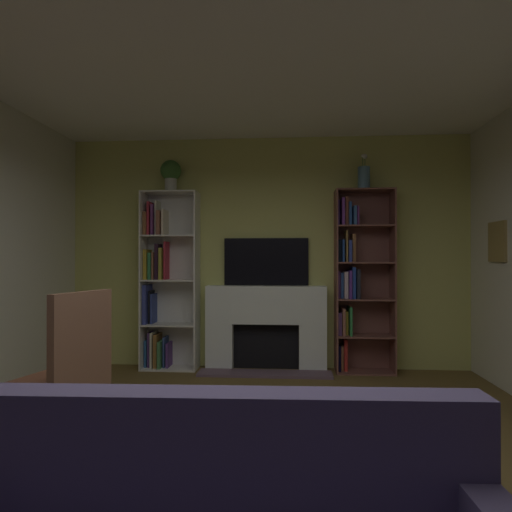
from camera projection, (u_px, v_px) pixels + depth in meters
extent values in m
plane|color=brown|center=(241.00, 495.00, 2.52)|extent=(7.19, 7.19, 0.00)
cube|color=#BDC064|center=(267.00, 252.00, 5.55)|extent=(5.13, 0.06, 2.90)
cube|color=olive|center=(497.00, 242.00, 4.63)|extent=(0.03, 0.36, 0.43)
cube|color=#8A865C|center=(496.00, 242.00, 4.63)|extent=(0.01, 0.30, 0.37)
cube|color=white|center=(220.00, 346.00, 5.44)|extent=(0.33, 0.23, 0.57)
cube|color=white|center=(313.00, 347.00, 5.36)|extent=(0.33, 0.23, 0.57)
cube|color=white|center=(266.00, 305.00, 5.40)|extent=(1.48, 0.23, 0.46)
cube|color=black|center=(266.00, 345.00, 5.48)|extent=(0.81, 0.08, 0.57)
cube|color=#604B59|center=(265.00, 374.00, 5.14)|extent=(1.58, 0.30, 0.03)
cube|color=black|center=(266.00, 262.00, 5.49)|extent=(1.05, 0.06, 0.59)
cube|color=silver|center=(144.00, 280.00, 5.47)|extent=(0.02, 0.34, 2.20)
cube|color=silver|center=(197.00, 280.00, 5.42)|extent=(0.02, 0.34, 2.20)
cube|color=silver|center=(174.00, 280.00, 5.60)|extent=(0.69, 0.02, 2.20)
cube|color=silver|center=(170.00, 368.00, 5.43)|extent=(0.66, 0.34, 0.02)
cube|color=#234E80|center=(148.00, 353.00, 5.51)|extent=(0.03, 0.20, 0.33)
cube|color=#4A2F69|center=(151.00, 349.00, 5.50)|extent=(0.04, 0.20, 0.43)
cube|color=beige|center=(154.00, 349.00, 5.47)|extent=(0.02, 0.26, 0.44)
cube|color=brown|center=(158.00, 350.00, 5.47)|extent=(0.04, 0.25, 0.41)
cube|color=#3C7541|center=(162.00, 354.00, 5.45)|extent=(0.04, 0.28, 0.33)
cube|color=#334A81|center=(166.00, 351.00, 5.48)|extent=(0.02, 0.21, 0.37)
cube|color=#4E3070|center=(169.00, 354.00, 5.47)|extent=(0.03, 0.22, 0.30)
cube|color=silver|center=(170.00, 324.00, 5.44)|extent=(0.66, 0.34, 0.02)
cube|color=navy|center=(147.00, 304.00, 5.47)|extent=(0.04, 0.28, 0.48)
cube|color=black|center=(151.00, 307.00, 5.50)|extent=(0.02, 0.21, 0.41)
cube|color=navy|center=(154.00, 308.00, 5.49)|extent=(0.02, 0.23, 0.37)
cube|color=silver|center=(170.00, 280.00, 5.44)|extent=(0.66, 0.34, 0.02)
cube|color=#A68826|center=(148.00, 264.00, 5.49)|extent=(0.04, 0.24, 0.37)
cube|color=#2D7141|center=(152.00, 266.00, 5.50)|extent=(0.04, 0.22, 0.33)
cube|color=brown|center=(155.00, 266.00, 5.49)|extent=(0.02, 0.23, 0.34)
cube|color=black|center=(158.00, 262.00, 5.50)|extent=(0.04, 0.21, 0.44)
cube|color=olive|center=(163.00, 264.00, 5.48)|extent=(0.04, 0.24, 0.39)
cube|color=#A82737|center=(167.00, 261.00, 5.49)|extent=(0.02, 0.20, 0.47)
cube|color=silver|center=(170.00, 236.00, 5.44)|extent=(0.66, 0.34, 0.02)
cube|color=brown|center=(147.00, 224.00, 5.49)|extent=(0.04, 0.26, 0.29)
cube|color=#A42835|center=(151.00, 219.00, 5.49)|extent=(0.03, 0.24, 0.42)
cube|color=#67316C|center=(154.00, 220.00, 5.49)|extent=(0.03, 0.24, 0.38)
cube|color=beige|center=(158.00, 218.00, 5.51)|extent=(0.03, 0.20, 0.44)
cube|color=brown|center=(161.00, 223.00, 5.46)|extent=(0.04, 0.28, 0.30)
cube|color=beige|center=(165.00, 223.00, 5.47)|extent=(0.03, 0.25, 0.32)
cube|color=silver|center=(170.00, 193.00, 5.45)|extent=(0.66, 0.34, 0.02)
cube|color=brown|center=(336.00, 281.00, 5.29)|extent=(0.02, 0.33, 2.20)
cube|color=brown|center=(393.00, 281.00, 5.24)|extent=(0.02, 0.33, 2.20)
cube|color=brown|center=(362.00, 280.00, 5.42)|extent=(0.69, 0.02, 2.20)
cube|color=brown|center=(364.00, 371.00, 5.26)|extent=(0.66, 0.33, 0.02)
cube|color=black|center=(339.00, 357.00, 5.32)|extent=(0.03, 0.23, 0.30)
cube|color=brown|center=(341.00, 357.00, 5.33)|extent=(0.03, 0.20, 0.30)
cube|color=#A7241F|center=(345.00, 354.00, 5.32)|extent=(0.04, 0.21, 0.38)
cube|color=brown|center=(364.00, 336.00, 5.26)|extent=(0.66, 0.33, 0.02)
cube|color=#67417C|center=(339.00, 323.00, 5.32)|extent=(0.04, 0.23, 0.27)
cube|color=brown|center=(343.00, 321.00, 5.30)|extent=(0.03, 0.27, 0.32)
cube|color=olive|center=(346.00, 323.00, 5.33)|extent=(0.03, 0.20, 0.28)
cube|color=#2B803E|center=(350.00, 321.00, 5.29)|extent=(0.03, 0.27, 0.34)
cube|color=brown|center=(364.00, 299.00, 5.27)|extent=(0.66, 0.33, 0.02)
cube|color=#573068|center=(338.00, 284.00, 5.34)|extent=(0.03, 0.19, 0.33)
cube|color=#2D4D93|center=(341.00, 285.00, 5.34)|extent=(0.03, 0.19, 0.31)
cube|color=beige|center=(345.00, 285.00, 5.32)|extent=(0.04, 0.22, 0.32)
cube|color=#4B2780|center=(349.00, 284.00, 5.29)|extent=(0.03, 0.27, 0.34)
cube|color=navy|center=(353.00, 283.00, 5.30)|extent=(0.04, 0.25, 0.38)
cube|color=black|center=(357.00, 284.00, 5.29)|extent=(0.04, 0.27, 0.35)
cube|color=brown|center=(364.00, 263.00, 5.27)|extent=(0.66, 0.33, 0.02)
cube|color=black|center=(339.00, 251.00, 5.34)|extent=(0.04, 0.20, 0.27)
cube|color=navy|center=(342.00, 251.00, 5.31)|extent=(0.02, 0.25, 0.27)
cube|color=olive|center=(346.00, 246.00, 5.31)|extent=(0.02, 0.26, 0.38)
cube|color=navy|center=(349.00, 251.00, 5.31)|extent=(0.04, 0.24, 0.26)
cube|color=#8F5D34|center=(353.00, 248.00, 5.34)|extent=(0.04, 0.18, 0.34)
cube|color=brown|center=(364.00, 226.00, 5.27)|extent=(0.66, 0.33, 0.02)
cube|color=#502E75|center=(338.00, 213.00, 5.35)|extent=(0.02, 0.19, 0.31)
cube|color=#602E7F|center=(342.00, 212.00, 5.30)|extent=(0.03, 0.27, 0.33)
cube|color=#985238|center=(346.00, 212.00, 5.34)|extent=(0.03, 0.19, 0.35)
cube|color=#2B5396|center=(349.00, 214.00, 5.32)|extent=(0.03, 0.22, 0.28)
cube|color=#2D5080|center=(354.00, 216.00, 5.29)|extent=(0.03, 0.28, 0.23)
cube|color=#5B2766|center=(357.00, 216.00, 5.30)|extent=(0.02, 0.26, 0.23)
cube|color=brown|center=(364.00, 191.00, 5.27)|extent=(0.66, 0.33, 0.02)
cylinder|color=beige|center=(171.00, 185.00, 5.47)|extent=(0.15, 0.15, 0.17)
sphere|color=#3A6A2D|center=(171.00, 171.00, 5.47)|extent=(0.26, 0.26, 0.26)
cylinder|color=slate|center=(364.00, 179.00, 5.29)|extent=(0.15, 0.15, 0.28)
cylinder|color=#4C7F3F|center=(363.00, 162.00, 5.30)|extent=(0.01, 0.01, 0.14)
sphere|color=silver|center=(363.00, 156.00, 5.30)|extent=(0.04, 0.04, 0.04)
cylinder|color=#4C7F3F|center=(365.00, 162.00, 5.29)|extent=(0.01, 0.01, 0.13)
sphere|color=silver|center=(365.00, 156.00, 5.29)|extent=(0.06, 0.06, 0.06)
cube|color=#564C71|center=(215.00, 453.00, 1.58)|extent=(1.95, 0.22, 0.44)
cylinder|color=brown|center=(54.00, 442.00, 2.76)|extent=(0.04, 0.04, 0.42)
cylinder|color=brown|center=(107.00, 414.00, 3.25)|extent=(0.04, 0.04, 0.42)
cylinder|color=brown|center=(51.00, 406.00, 3.42)|extent=(0.04, 0.04, 0.42)
cube|color=brown|center=(52.00, 387.00, 3.09)|extent=(0.70, 0.69, 0.08)
cube|color=brown|center=(52.00, 395.00, 3.09)|extent=(0.70, 0.69, 0.04)
cube|color=brown|center=(82.00, 344.00, 3.01)|extent=(0.21, 0.55, 0.72)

